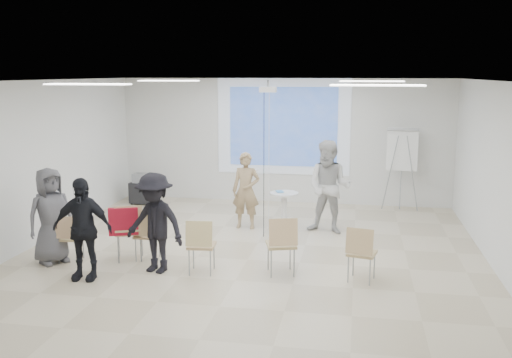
% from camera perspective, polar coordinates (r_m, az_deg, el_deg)
% --- Properties ---
extents(floor, '(8.00, 9.00, 0.10)m').
position_cam_1_polar(floor, '(9.80, -0.84, -8.35)').
color(floor, beige).
rests_on(floor, ground).
extents(ceiling, '(8.00, 9.00, 0.10)m').
position_cam_1_polar(ceiling, '(9.27, -0.89, 10.09)').
color(ceiling, white).
rests_on(ceiling, wall_back).
extents(wall_back, '(8.00, 0.10, 3.00)m').
position_cam_1_polar(wall_back, '(13.86, 2.76, 3.83)').
color(wall_back, silver).
rests_on(wall_back, floor).
extents(wall_left, '(0.10, 9.00, 3.00)m').
position_cam_1_polar(wall_left, '(10.93, -22.20, 1.22)').
color(wall_left, silver).
rests_on(wall_left, floor).
extents(wall_right, '(0.10, 9.00, 3.00)m').
position_cam_1_polar(wall_right, '(9.51, 23.83, -0.19)').
color(wall_right, silver).
rests_on(wall_right, floor).
extents(projection_halo, '(3.20, 0.01, 2.30)m').
position_cam_1_polar(projection_halo, '(13.76, 2.73, 5.24)').
color(projection_halo, silver).
rests_on(projection_halo, wall_back).
extents(projection_image, '(2.60, 0.01, 1.90)m').
position_cam_1_polar(projection_image, '(13.74, 2.73, 5.24)').
color(projection_image, '#3861BE').
rests_on(projection_image, wall_back).
extents(pedestal_table, '(0.77, 0.77, 0.73)m').
position_cam_1_polar(pedestal_table, '(11.76, 2.81, -2.81)').
color(pedestal_table, silver).
rests_on(pedestal_table, floor).
extents(player_left, '(0.65, 0.45, 1.76)m').
position_cam_1_polar(player_left, '(11.53, -1.01, -0.67)').
color(player_left, tan).
rests_on(player_left, floor).
extents(player_right, '(1.13, 0.98, 2.04)m').
position_cam_1_polar(player_right, '(11.24, 7.35, -0.32)').
color(player_right, silver).
rests_on(player_right, floor).
extents(controller_left, '(0.05, 0.13, 0.04)m').
position_cam_1_polar(controller_left, '(11.69, 0.09, 0.88)').
color(controller_left, white).
rests_on(controller_left, player_left).
extents(controller_right, '(0.06, 0.11, 0.04)m').
position_cam_1_polar(controller_right, '(11.43, 6.55, 1.70)').
color(controller_right, white).
rests_on(controller_right, player_right).
extents(chair_far_left, '(0.42, 0.45, 0.81)m').
position_cam_1_polar(chair_far_left, '(10.01, -18.25, -5.30)').
color(chair_far_left, tan).
rests_on(chair_far_left, floor).
extents(chair_left_mid, '(0.61, 0.63, 0.97)m').
position_cam_1_polar(chair_left_mid, '(9.81, -12.59, -4.77)').
color(chair_left_mid, tan).
rests_on(chair_left_mid, floor).
extents(chair_left_inner, '(0.40, 0.43, 0.83)m').
position_cam_1_polar(chair_left_inner, '(9.78, -10.96, -5.27)').
color(chair_left_inner, tan).
rests_on(chair_left_inner, floor).
extents(chair_center, '(0.45, 0.48, 0.89)m').
position_cam_1_polar(chair_center, '(9.00, -5.57, -6.28)').
color(chair_center, tan).
rests_on(chair_center, floor).
extents(chair_right_inner, '(0.56, 0.58, 0.95)m').
position_cam_1_polar(chair_right_inner, '(8.90, 2.61, -6.20)').
color(chair_right_inner, tan).
rests_on(chair_right_inner, floor).
extents(chair_right_far, '(0.49, 0.52, 0.87)m').
position_cam_1_polar(chair_right_far, '(8.77, 10.45, -6.96)').
color(chair_right_far, tan).
rests_on(chair_right_far, floor).
extents(red_jacket, '(0.48, 0.28, 0.46)m').
position_cam_1_polar(red_jacket, '(9.66, -13.13, -4.15)').
color(red_jacket, '#B41629').
rests_on(red_jacket, chair_left_mid).
extents(laptop, '(0.31, 0.23, 0.02)m').
position_cam_1_polar(laptop, '(9.87, -10.77, -5.38)').
color(laptop, black).
rests_on(laptop, chair_left_inner).
extents(audience_left, '(1.09, 0.69, 1.82)m').
position_cam_1_polar(audience_left, '(9.06, -17.02, -4.07)').
color(audience_left, black).
rests_on(audience_left, floor).
extents(audience_mid, '(1.31, 0.95, 1.82)m').
position_cam_1_polar(audience_mid, '(9.11, -10.09, -3.70)').
color(audience_mid, black).
rests_on(audience_mid, floor).
extents(audience_outer, '(0.99, 1.05, 1.80)m').
position_cam_1_polar(audience_outer, '(10.01, -19.88, -2.94)').
color(audience_outer, '#5B5B60').
rests_on(audience_outer, floor).
extents(flipchart_easel, '(0.82, 0.62, 1.90)m').
position_cam_1_polar(flipchart_easel, '(13.33, 14.41, 2.80)').
color(flipchart_easel, '#96999E').
rests_on(flipchart_easel, floor).
extents(av_cart, '(0.52, 0.43, 0.74)m').
position_cam_1_polar(av_cart, '(14.05, -11.39, -1.06)').
color(av_cart, black).
rests_on(av_cart, floor).
extents(ceiling_projector, '(0.30, 0.25, 3.00)m').
position_cam_1_polar(ceiling_projector, '(10.73, 1.19, 8.23)').
color(ceiling_projector, white).
rests_on(ceiling_projector, ceiling).
extents(fluor_panel_nw, '(1.20, 0.30, 0.02)m').
position_cam_1_polar(fluor_panel_nw, '(11.72, -8.74, 9.69)').
color(fluor_panel_nw, white).
rests_on(fluor_panel_nw, ceiling).
extents(fluor_panel_ne, '(1.20, 0.30, 0.02)m').
position_cam_1_polar(fluor_panel_ne, '(11.10, 11.50, 9.56)').
color(fluor_panel_ne, white).
rests_on(fluor_panel_ne, ceiling).
extents(fluor_panel_sw, '(1.20, 0.30, 0.02)m').
position_cam_1_polar(fluor_panel_sw, '(8.49, -16.47, 9.08)').
color(fluor_panel_sw, white).
rests_on(fluor_panel_sw, ceiling).
extents(fluor_panel_se, '(1.20, 0.30, 0.02)m').
position_cam_1_polar(fluor_panel_se, '(7.60, 12.00, 9.15)').
color(fluor_panel_se, white).
rests_on(fluor_panel_se, ceiling).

